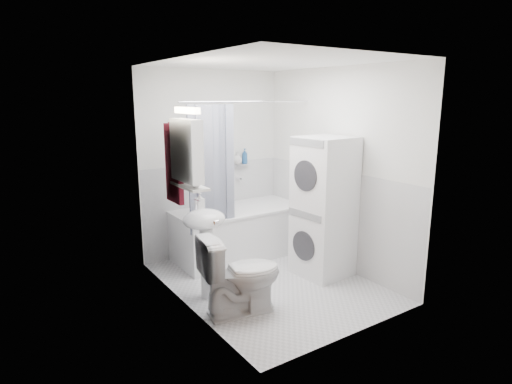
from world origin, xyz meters
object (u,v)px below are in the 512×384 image
washer_dryer (324,207)px  toilet (241,275)px  sink (205,233)px  bathtub (239,229)px

washer_dryer → toilet: 1.39m
sink → washer_dryer: size_ratio=0.64×
bathtub → toilet: toilet is taller
sink → bathtub: bearing=42.8°
bathtub → sink: size_ratio=1.63×
bathtub → sink: 1.31m
sink → toilet: (0.13, -0.48, -0.32)m
toilet → sink: bearing=26.0°
washer_dryer → toilet: (-1.30, -0.28, -0.42)m
washer_dryer → toilet: size_ratio=2.05×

